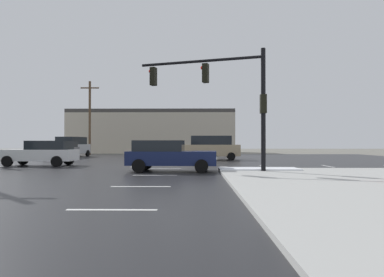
{
  "coord_description": "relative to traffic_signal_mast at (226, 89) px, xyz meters",
  "views": [
    {
      "loc": [
        1.85,
        -21.62,
        1.5
      ],
      "look_at": [
        1.5,
        8.41,
        1.83
      ],
      "focal_mm": 32.62,
      "sensor_mm": 36.0,
      "label": 1
    }
  ],
  "objects": [
    {
      "name": "suv_silver",
      "position": [
        -14.08,
        17.92,
        -3.03
      ],
      "size": [
        2.57,
        4.98,
        2.03
      ],
      "rotation": [
        0.0,
        0.0,
        1.47
      ],
      "color": "#B7BABF",
      "rests_on": "road_asphalt"
    },
    {
      "name": "ground_plane",
      "position": [
        -3.32,
        4.42,
        -4.12
      ],
      "size": [
        120.0,
        120.0,
        0.0
      ],
      "primitive_type": "plane",
      "color": "slate"
    },
    {
      "name": "snow_strip_curbside",
      "position": [
        1.68,
        0.42,
        -3.95
      ],
      "size": [
        4.0,
        1.6,
        0.06
      ],
      "primitive_type": "cube",
      "color": "white",
      "rests_on": "sidewalk_corner"
    },
    {
      "name": "sedan_white",
      "position": [
        -11.17,
        4.6,
        -3.27
      ],
      "size": [
        4.59,
        2.15,
        1.58
      ],
      "rotation": [
        0.0,
        0.0,
        3.11
      ],
      "color": "white",
      "rests_on": "road_asphalt"
    },
    {
      "name": "lane_markings",
      "position": [
        -2.11,
        3.05,
        -4.1
      ],
      "size": [
        36.15,
        36.15,
        0.01
      ],
      "color": "silver",
      "rests_on": "road_asphalt"
    },
    {
      "name": "traffic_signal_mast",
      "position": [
        0.0,
        0.0,
        0.0
      ],
      "size": [
        6.24,
        2.13,
        5.87
      ],
      "rotation": [
        0.0,
        0.0,
        2.84
      ],
      "color": "black",
      "rests_on": "sidewalk_corner"
    },
    {
      "name": "sedan_navy",
      "position": [
        -2.87,
        0.58,
        -3.27
      ],
      "size": [
        4.61,
        2.21,
        1.58
      ],
      "rotation": [
        0.0,
        0.0,
        -0.05
      ],
      "color": "#141E47",
      "rests_on": "road_asphalt"
    },
    {
      "name": "sedan_grey",
      "position": [
        -13.6,
        14.32,
        -3.27
      ],
      "size": [
        2.14,
        4.59,
        1.58
      ],
      "rotation": [
        0.0,
        0.0,
        -1.54
      ],
      "color": "slate",
      "rests_on": "road_asphalt"
    },
    {
      "name": "road_asphalt",
      "position": [
        -3.32,
        4.42,
        -4.11
      ],
      "size": [
        44.0,
        44.0,
        0.02
      ],
      "primitive_type": "cube",
      "color": "#232326",
      "rests_on": "ground_plane"
    },
    {
      "name": "utility_pole_distant",
      "position": [
        -14.22,
        24.34,
        0.5
      ],
      "size": [
        2.2,
        0.28,
        8.83
      ],
      "color": "brown",
      "rests_on": "ground_plane"
    },
    {
      "name": "strip_building_background",
      "position": [
        -7.72,
        33.42,
        -1.11
      ],
      "size": [
        22.98,
        8.0,
        6.03
      ],
      "color": "#BCB29E",
      "rests_on": "ground_plane"
    },
    {
      "name": "suv_tan",
      "position": [
        -0.17,
        12.36,
        -3.03
      ],
      "size": [
        4.91,
        2.35,
        2.03
      ],
      "rotation": [
        0.0,
        0.0,
        -0.05
      ],
      "color": "tan",
      "rests_on": "road_asphalt"
    }
  ]
}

